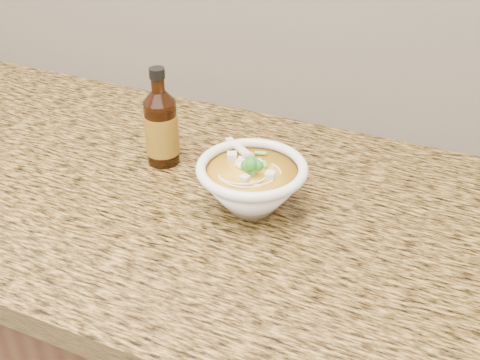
% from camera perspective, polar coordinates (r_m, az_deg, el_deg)
% --- Properties ---
extents(cabinet, '(4.00, 0.65, 0.86)m').
position_cam_1_polar(cabinet, '(1.39, -10.19, -15.51)').
color(cabinet, '#371D10').
rests_on(cabinet, ground).
extents(counter_slab, '(4.00, 0.68, 0.04)m').
position_cam_1_polar(counter_slab, '(1.10, -12.46, 0.36)').
color(counter_slab, '#A17C3B').
rests_on(counter_slab, cabinet).
extents(soup_bowl, '(0.17, 0.17, 0.10)m').
position_cam_1_polar(soup_bowl, '(0.94, 1.11, -0.48)').
color(soup_bowl, white).
rests_on(soup_bowl, counter_slab).
extents(hot_sauce_bottle, '(0.08, 0.08, 0.18)m').
position_cam_1_polar(hot_sauce_bottle, '(1.05, -7.47, 4.90)').
color(hot_sauce_bottle, '#321506').
rests_on(hot_sauce_bottle, counter_slab).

